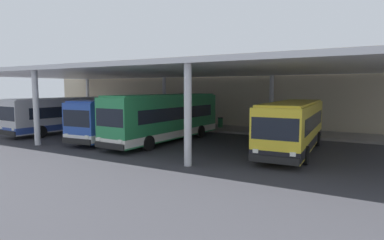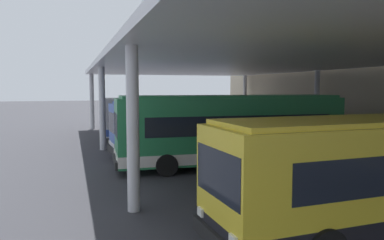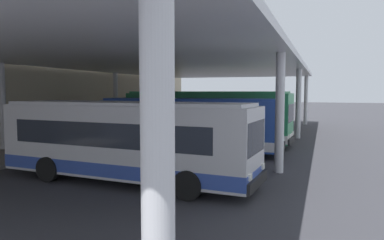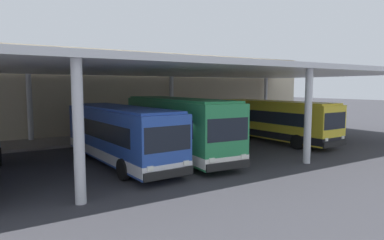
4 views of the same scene
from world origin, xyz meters
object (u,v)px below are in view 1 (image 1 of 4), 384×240
at_px(bus_nearest_bay, 65,114).
at_px(bus_middle_bay, 166,117).
at_px(bench_waiting, 188,121).
at_px(trash_bin, 220,122).
at_px(bus_far_bay, 293,126).
at_px(bus_second_bay, 125,118).

relative_size(bus_nearest_bay, bus_middle_bay, 0.93).
relative_size(bench_waiting, trash_bin, 1.84).
relative_size(bus_nearest_bay, trash_bin, 10.88).
xyz_separation_m(bus_middle_bay, bus_far_bay, (9.17, 0.72, -0.19)).
bearing_deg(bus_middle_bay, bus_second_bay, -176.40).
bearing_deg(trash_bin, bench_waiting, -178.61).
height_order(bus_far_bay, bench_waiting, bus_far_bay).
xyz_separation_m(bus_second_bay, bus_far_bay, (12.90, 0.96, 0.00)).
bearing_deg(trash_bin, bus_nearest_bay, -142.29).
height_order(bus_second_bay, bench_waiting, bus_second_bay).
height_order(bench_waiting, trash_bin, trash_bin).
distance_m(bus_nearest_bay, bench_waiting, 11.93).
distance_m(bus_middle_bay, trash_bin, 8.84).
bearing_deg(bus_middle_bay, bus_far_bay, 4.51).
height_order(bus_nearest_bay, bench_waiting, bus_nearest_bay).
relative_size(bus_middle_bay, trash_bin, 11.68).
bearing_deg(bus_second_bay, bus_far_bay, 4.25).
bearing_deg(bus_second_bay, bench_waiting, 85.20).
bearing_deg(trash_bin, bus_second_bay, -115.85).
relative_size(bus_nearest_bay, bus_second_bay, 1.00).
distance_m(bus_nearest_bay, bus_far_bay, 20.12).
relative_size(bus_nearest_bay, bus_far_bay, 1.01).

